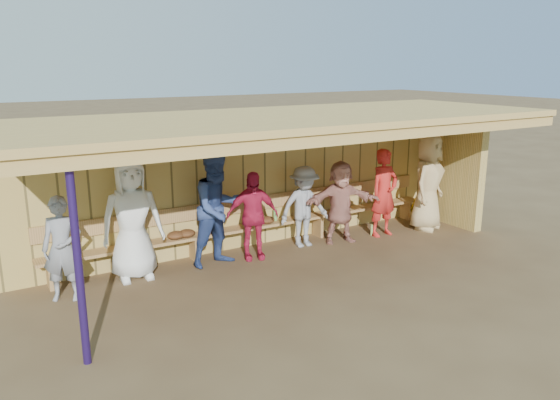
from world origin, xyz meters
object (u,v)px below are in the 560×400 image
Objects in this scene: player_b at (132,219)px; player_e at (304,207)px; player_a at (62,249)px; player_f at (341,202)px; player_c at (218,208)px; player_g at (384,193)px; player_d at (252,216)px; player_h at (428,182)px; bench at (258,219)px.

player_e is at bearing 2.68° from player_b.
player_f is (4.92, 0.05, 0.01)m from player_a.
player_g is at bearing -11.94° from player_c.
player_c reaches higher than player_a.
player_g is at bearing 12.60° from player_d.
player_c is 1.30× the size of player_e.
player_c is at bearing -165.67° from player_f.
player_b is at bearing 173.15° from player_g.
player_h is at bearing 22.97° from player_a.
player_d is at bearing -11.75° from player_c.
player_g is at bearing 150.54° from player_h.
player_a is 1.01× the size of player_e.
player_e is 0.20× the size of bench.
player_g is 0.22× the size of bench.
player_c reaches higher than player_e.
player_b is 0.25× the size of bench.
bench is (-3.46, 0.77, -0.43)m from player_h.
player_d is at bearing -0.87° from player_b.
player_g is 2.53m from bench.
player_a is 0.79× the size of player_b.
bench is (-1.46, 0.54, -0.24)m from player_f.
player_b is 3.13m from player_e.
player_d is at bearing 152.76° from player_h.
player_f is at bearing -8.15° from player_e.
player_b is at bearing -169.05° from player_d.
player_f is 0.97m from player_g.
player_c is at bearing 27.73° from player_a.
player_e is at bearing -175.40° from player_f.
player_b is 0.99× the size of player_c.
player_f is (2.45, -0.09, -0.20)m from player_c.
player_h is (6.92, -0.18, 0.20)m from player_a.
player_e is 0.97× the size of player_f.
player_c is 1.18m from bench.
player_d is 1.12m from player_e.
player_b is at bearing -172.68° from bench.
player_h reaches higher than player_g.
player_c is at bearing -1.70° from player_b.
player_d is at bearing -165.30° from player_f.
player_c is at bearing 152.91° from player_h.
player_b reaches higher than player_e.
player_b is at bearing 39.18° from player_a.
player_a is 0.79× the size of player_h.
player_f is 2.03m from player_h.
player_d reaches higher than bench.
player_h is (1.04, -0.12, 0.11)m from player_g.
player_b is 4.81m from player_g.
player_f is at bearing -20.26° from bench.
player_c is at bearing 173.88° from player_g.
player_b is 2.44m from bench.
player_a is 0.98× the size of player_f.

